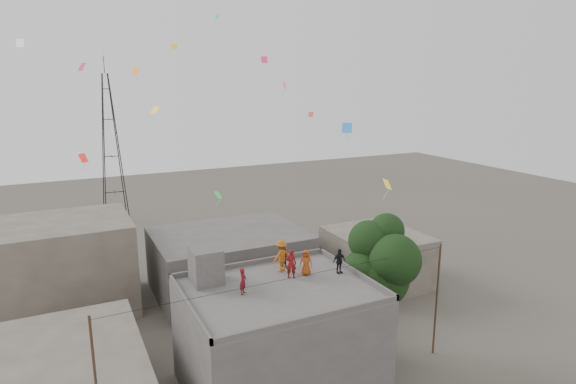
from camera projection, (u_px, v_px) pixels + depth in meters
name	position (u px, v px, depth m)	size (l,w,h in m)	color
main_building	(278.00, 340.00, 26.69)	(10.00, 8.00, 6.10)	#4F4C49
parapet	(278.00, 287.00, 25.97)	(10.00, 8.00, 0.30)	#4F4C49
stair_head_box	(206.00, 265.00, 26.69)	(1.60, 1.80, 2.00)	#4F4C49
neighbor_north	(229.00, 261.00, 39.93)	(12.00, 9.00, 5.00)	#4F4C49
neighbor_northwest	(70.00, 265.00, 36.34)	(9.00, 8.00, 7.00)	#585146
neighbor_east	(376.00, 257.00, 41.61)	(7.00, 8.00, 4.40)	#585146
tree	(382.00, 264.00, 29.66)	(4.90, 4.60, 9.10)	black
utility_line	(296.00, 336.00, 25.63)	(20.12, 0.62, 7.40)	black
transmission_tower	(111.00, 148.00, 58.68)	(2.97, 2.97, 20.01)	black
person_red_adult	(291.00, 264.00, 27.35)	(0.62, 0.41, 1.71)	maroon
person_orange_child	(306.00, 262.00, 27.78)	(0.74, 0.48, 1.52)	#A03F12
person_dark_child	(284.00, 257.00, 29.11)	(0.55, 0.43, 1.14)	black
person_dark_adult	(339.00, 261.00, 28.04)	(0.87, 0.36, 1.48)	black
person_orange_adult	(281.00, 256.00, 28.25)	(1.23, 0.71, 1.91)	#AD5613
person_red_child	(243.00, 281.00, 25.29)	(0.53, 0.35, 1.45)	maroon
kites	(227.00, 106.00, 28.85)	(18.28, 18.98, 11.71)	red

